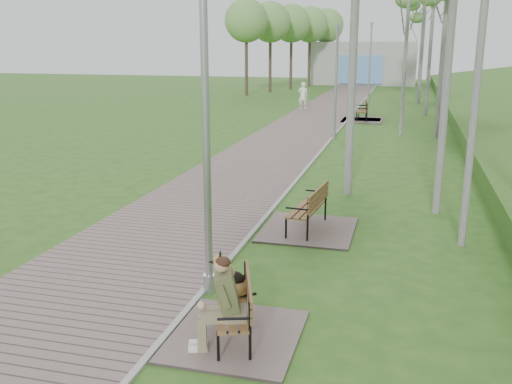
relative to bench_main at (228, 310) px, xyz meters
The scene contains 13 objects.
ground 1.00m from the bench_main, 157.47° to the right, with size 120.00×120.00×0.00m, color #2B531C.
walkway 21.31m from the bench_main, 96.97° to the left, with size 3.50×67.00×0.04m, color #73615D.
kerb 21.17m from the bench_main, 92.27° to the left, with size 0.10×67.00×0.05m, color #999993.
building_north 50.70m from the bench_main, 92.64° to the left, with size 10.00×5.20×4.00m.
bench_main is the anchor object (origin of this frame).
bench_second 4.83m from the bench_main, 87.34° to the left, with size 1.93×2.14×1.18m.
bench_third 23.75m from the bench_main, 90.27° to the left, with size 1.81×2.01×1.11m.
bench_far 23.06m from the bench_main, 90.31° to the left, with size 2.04×2.27×1.25m.
lamp_post_near 2.51m from the bench_main, 119.24° to the left, with size 0.20×0.20×5.16m.
lamp_post_second 17.24m from the bench_main, 92.57° to the left, with size 0.18×0.18×4.60m.
lamp_post_third 32.93m from the bench_main, 90.85° to the left, with size 0.20×0.20×5.21m.
pedestrian_near 27.64m from the bench_main, 98.26° to the left, with size 0.60×0.39×1.64m, color white.
birch_distant_a 38.75m from the bench_main, 85.83° to the left, with size 2.51×2.51×7.64m.
Camera 1 is at (2.99, -6.32, 3.89)m, focal length 40.00 mm.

